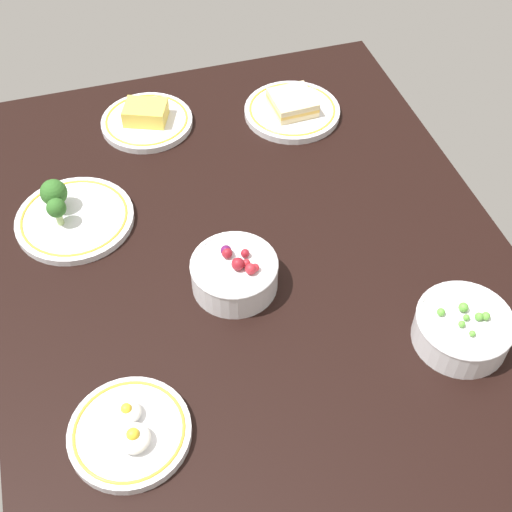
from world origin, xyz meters
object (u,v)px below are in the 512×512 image
Objects in this scene: bowl_berries at (235,273)px; plate_cheese at (147,119)px; plate_sandwich at (292,109)px; plate_broccoli at (71,215)px; bowl_peas at (463,328)px; plate_eggs at (130,432)px.

plate_cheese is (47.75, 6.15, -1.78)cm from bowl_berries.
plate_sandwich is 0.94× the size of plate_broccoli.
plate_cheese is at bearing -37.78° from plate_broccoli.
plate_eggs is at bearing 91.66° from bowl_peas.
plate_sandwich is 1.33× the size of bowl_peas.
plate_broccoli is (46.30, 2.80, 0.36)cm from plate_eggs.
bowl_peas reaches higher than plate_cheese.
bowl_peas is 72.19cm from plate_broccoli.
plate_eggs is at bearing -176.54° from plate_broccoli.
bowl_peas reaches higher than plate_eggs.
bowl_peas is 0.80× the size of plate_cheese.
plate_sandwich is 31.32cm from plate_cheese.
bowl_berries and plate_broccoli have the same top height.
plate_broccoli is at bearing 110.70° from plate_sandwich.
plate_sandwich is 80.16cm from plate_eggs.
bowl_berries is at bearing -133.28° from plate_broccoli.
plate_broccoli is 1.13× the size of plate_cheese.
bowl_peas is 0.71× the size of plate_broccoli.
plate_cheese is (68.99, 37.83, -1.62)cm from bowl_peas.
bowl_berries is at bearing 56.16° from bowl_peas.
plate_sandwich is 1.07× the size of plate_cheese.
plate_eggs is (-22.80, 22.15, -1.96)cm from bowl_berries.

